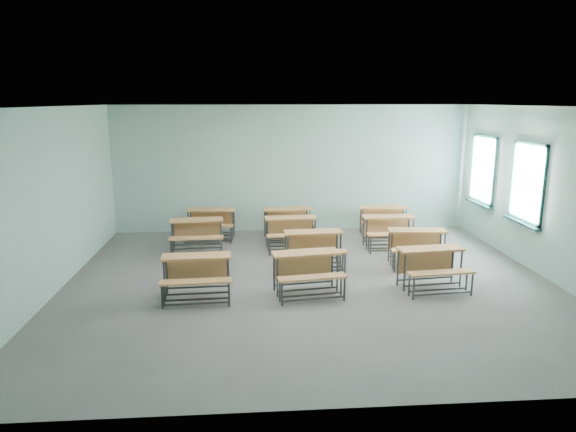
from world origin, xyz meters
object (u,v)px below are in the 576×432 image
object	(u,v)px
desk_unit_r0c1	(307,267)
desk_unit_r3c0	(211,219)
desk_unit_r1c2	(418,242)
desk_unit_r3c1	(288,218)
desk_unit_r0c2	(432,262)
desk_unit_r2c0	(197,231)
desk_unit_r2c2	(390,227)
desk_unit_r2c1	(291,228)
desk_unit_r1c1	(314,244)
desk_unit_r3c2	(384,217)
desk_unit_r0c0	(197,270)

from	to	relation	value
desk_unit_r0c1	desk_unit_r3c0	bearing A→B (deg)	109.42
desk_unit_r1c2	desk_unit_r3c1	xyz separation A→B (m)	(-2.47, 2.34, 0.00)
desk_unit_r0c1	desk_unit_r0c2	bearing A→B (deg)	-5.65
desk_unit_r2c0	desk_unit_r2c2	xyz separation A→B (m)	(4.34, -0.01, 0.00)
desk_unit_r2c1	desk_unit_r3c1	size ratio (longest dim) A/B	0.97
desk_unit_r2c0	desk_unit_r3c1	xyz separation A→B (m)	(2.10, 1.04, 0.00)
desk_unit_r0c1	desk_unit_r3c1	distance (m)	3.73
desk_unit_r1c1	desk_unit_r2c0	xyz separation A→B (m)	(-2.45, 1.26, 0.00)
desk_unit_r1c2	desk_unit_r3c0	distance (m)	4.96
desk_unit_r2c1	desk_unit_r2c2	xyz separation A→B (m)	(2.24, -0.07, 0.00)
desk_unit_r1c2	desk_unit_r1c1	bearing A→B (deg)	-175.17
desk_unit_r3c2	desk_unit_r3c0	bearing A→B (deg)	-176.13
desk_unit_r2c0	desk_unit_r3c0	xyz separation A→B (m)	(0.23, 1.09, 0.00)
desk_unit_r1c1	desk_unit_r2c0	distance (m)	2.76
desk_unit_r0c0	desk_unit_r0c1	distance (m)	1.89
desk_unit_r0c2	desk_unit_r2c1	xyz separation A→B (m)	(-2.30, 2.67, 0.00)
desk_unit_r2c1	desk_unit_r0c2	bearing A→B (deg)	-52.10
desk_unit_r0c0	desk_unit_r3c2	xyz separation A→B (m)	(4.22, 3.80, 0.00)
desk_unit_r1c2	desk_unit_r3c1	world-z (taller)	same
desk_unit_r0c2	desk_unit_r3c0	world-z (taller)	same
desk_unit_r1c2	desk_unit_r2c1	xyz separation A→B (m)	(-2.47, 1.35, 0.00)
desk_unit_r3c0	desk_unit_r0c0	bearing A→B (deg)	-84.23
desk_unit_r3c1	desk_unit_r2c1	bearing A→B (deg)	-95.91
desk_unit_r1c1	desk_unit_r3c2	size ratio (longest dim) A/B	0.99
desk_unit_r3c1	desk_unit_r0c0	bearing A→B (deg)	-121.85
desk_unit_r2c0	desk_unit_r3c2	bearing A→B (deg)	10.08
desk_unit_r2c1	desk_unit_r3c2	size ratio (longest dim) A/B	0.98
desk_unit_r1c2	desk_unit_r2c0	size ratio (longest dim) A/B	1.03
desk_unit_r0c1	desk_unit_r3c0	xyz separation A→B (m)	(-1.93, 3.78, 0.00)
desk_unit_r0c0	desk_unit_r2c1	bearing A→B (deg)	53.81
desk_unit_r0c1	desk_unit_r1c1	size ratio (longest dim) A/B	1.04
desk_unit_r3c1	desk_unit_r2c0	bearing A→B (deg)	-159.59
desk_unit_r1c1	desk_unit_r2c2	size ratio (longest dim) A/B	1.04
desk_unit_r2c2	desk_unit_r1c1	bearing A→B (deg)	-146.34
desk_unit_r0c0	desk_unit_r0c1	size ratio (longest dim) A/B	0.96
desk_unit_r0c0	desk_unit_r0c2	world-z (taller)	same
desk_unit_r2c0	desk_unit_r0c2	bearing A→B (deg)	-33.78
desk_unit_r0c0	desk_unit_r1c2	distance (m)	4.55
desk_unit_r1c1	desk_unit_r3c1	distance (m)	2.33
desk_unit_r2c1	desk_unit_r2c2	size ratio (longest dim) A/B	1.03
desk_unit_r0c1	desk_unit_r1c1	xyz separation A→B (m)	(0.30, 1.43, 0.00)
desk_unit_r0c1	desk_unit_r2c1	bearing A→B (deg)	83.43
desk_unit_r2c0	desk_unit_r1c2	bearing A→B (deg)	-18.93
desk_unit_r0c2	desk_unit_r3c1	xyz separation A→B (m)	(-2.30, 3.65, 0.00)
desk_unit_r0c0	desk_unit_r0c2	size ratio (longest dim) A/B	0.97
desk_unit_r0c0	desk_unit_r1c1	distance (m)	2.64
desk_unit_r0c0	desk_unit_r2c1	size ratio (longest dim) A/B	1.00
desk_unit_r0c1	desk_unit_r0c2	distance (m)	2.25
desk_unit_r0c2	desk_unit_r2c2	size ratio (longest dim) A/B	1.06
desk_unit_r2c0	desk_unit_r2c2	world-z (taller)	same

